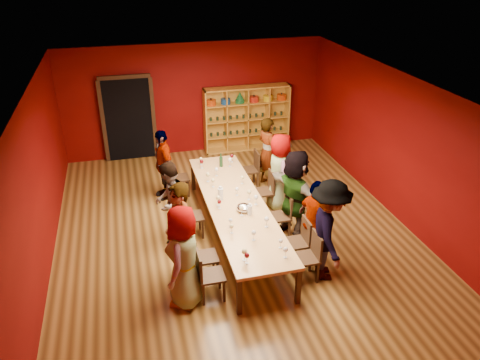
# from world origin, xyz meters

# --- Properties ---
(room_shell) EXTENTS (7.10, 9.10, 3.04)m
(room_shell) POSITION_xyz_m (0.00, 0.00, 1.50)
(room_shell) COLOR brown
(room_shell) RESTS_ON ground
(tasting_table) EXTENTS (1.10, 4.50, 0.75)m
(tasting_table) POSITION_xyz_m (0.00, 0.00, 0.70)
(tasting_table) COLOR tan
(tasting_table) RESTS_ON ground
(doorway) EXTENTS (1.40, 0.17, 2.30)m
(doorway) POSITION_xyz_m (-1.80, 4.43, 1.12)
(doorway) COLOR black
(doorway) RESTS_ON ground
(shelving_unit) EXTENTS (2.40, 0.40, 1.80)m
(shelving_unit) POSITION_xyz_m (1.40, 4.32, 0.98)
(shelving_unit) COLOR gold
(shelving_unit) RESTS_ON ground
(chair_person_left_0) EXTENTS (0.42, 0.42, 0.89)m
(chair_person_left_0) POSITION_xyz_m (-0.91, -1.67, 0.50)
(chair_person_left_0) COLOR black
(chair_person_left_0) RESTS_ON ground
(person_left_0) EXTENTS (0.79, 0.98, 1.76)m
(person_left_0) POSITION_xyz_m (-1.26, -1.67, 0.88)
(person_left_0) COLOR #5787B4
(person_left_0) RESTS_ON ground
(chair_person_left_1) EXTENTS (0.42, 0.42, 0.89)m
(chair_person_left_1) POSITION_xyz_m (-0.91, -1.15, 0.50)
(chair_person_left_1) COLOR black
(chair_person_left_1) RESTS_ON ground
(person_left_1) EXTENTS (0.57, 0.74, 1.90)m
(person_left_1) POSITION_xyz_m (-1.25, -1.15, 0.95)
(person_left_1) COLOR silver
(person_left_1) RESTS_ON ground
(chair_person_left_2) EXTENTS (0.42, 0.42, 0.89)m
(chair_person_left_2) POSITION_xyz_m (-0.91, 0.23, 0.50)
(chair_person_left_2) COLOR black
(chair_person_left_2) RESTS_ON ground
(person_left_2) EXTENTS (0.69, 0.90, 1.64)m
(person_left_2) POSITION_xyz_m (-1.26, 0.23, 0.82)
(person_left_2) COLOR #BC7E8C
(person_left_2) RESTS_ON ground
(chair_person_left_4) EXTENTS (0.42, 0.42, 0.89)m
(chair_person_left_4) POSITION_xyz_m (-0.91, 2.00, 0.50)
(chair_person_left_4) COLOR black
(chair_person_left_4) RESTS_ON ground
(person_left_4) EXTENTS (0.65, 1.03, 1.63)m
(person_left_4) POSITION_xyz_m (-1.18, 2.00, 0.82)
(person_left_4) COLOR #141C37
(person_left_4) RESTS_ON ground
(chair_person_right_0) EXTENTS (0.42, 0.42, 0.89)m
(chair_person_right_0) POSITION_xyz_m (0.91, -1.61, 0.50)
(chair_person_right_0) COLOR black
(chair_person_right_0) RESTS_ON ground
(person_right_0) EXTENTS (0.75, 1.28, 1.86)m
(person_right_0) POSITION_xyz_m (1.22, -1.61, 0.93)
(person_right_0) COLOR #131834
(person_right_0) RESTS_ON ground
(chair_person_right_1) EXTENTS (0.42, 0.42, 0.89)m
(chair_person_right_1) POSITION_xyz_m (0.91, -1.14, 0.50)
(chair_person_right_1) COLOR black
(chair_person_right_1) RESTS_ON ground
(person_right_1) EXTENTS (0.58, 1.01, 1.62)m
(person_right_1) POSITION_xyz_m (1.17, -1.14, 0.81)
(person_right_1) COLOR #141A38
(person_right_1) RESTS_ON ground
(chair_person_right_2) EXTENTS (0.42, 0.42, 0.89)m
(chair_person_right_2) POSITION_xyz_m (0.91, -0.20, 0.50)
(chair_person_right_2) COLOR black
(chair_person_right_2) RESTS_ON ground
(person_right_2) EXTENTS (1.08, 1.73, 1.81)m
(person_right_2) POSITION_xyz_m (1.15, -0.20, 0.90)
(person_right_2) COLOR #141B37
(person_right_2) RESTS_ON ground
(chair_person_right_3) EXTENTS (0.42, 0.42, 0.89)m
(chair_person_right_3) POSITION_xyz_m (0.91, 0.86, 0.50)
(chair_person_right_3) COLOR black
(chair_person_right_3) RESTS_ON ground
(person_right_3) EXTENTS (0.57, 0.90, 1.73)m
(person_right_3) POSITION_xyz_m (1.20, 0.86, 0.86)
(person_right_3) COLOR silver
(person_right_3) RESTS_ON ground
(chair_person_right_4) EXTENTS (0.42, 0.42, 0.89)m
(chair_person_right_4) POSITION_xyz_m (0.91, 2.00, 0.50)
(chair_person_right_4) COLOR black
(chair_person_right_4) RESTS_ON ground
(person_right_4) EXTENTS (0.63, 0.73, 1.70)m
(person_right_4) POSITION_xyz_m (1.27, 2.00, 0.85)
(person_right_4) COLOR tan
(person_right_4) RESTS_ON ground
(wine_glass_0) EXTENTS (0.07, 0.07, 0.18)m
(wine_glass_0) POSITION_xyz_m (-0.30, -0.82, 0.88)
(wine_glass_0) COLOR silver
(wine_glass_0) RESTS_ON tasting_table
(wine_glass_1) EXTENTS (0.09, 0.09, 0.22)m
(wine_glass_1) POSITION_xyz_m (0.28, 0.06, 0.91)
(wine_glass_1) COLOR silver
(wine_glass_1) RESTS_ON tasting_table
(wine_glass_2) EXTENTS (0.08, 0.08, 0.20)m
(wine_glass_2) POSITION_xyz_m (-0.11, 1.26, 0.90)
(wine_glass_2) COLOR silver
(wine_glass_2) RESTS_ON tasting_table
(wine_glass_3) EXTENTS (0.08, 0.08, 0.20)m
(wine_glass_3) POSITION_xyz_m (-0.30, -1.91, 0.89)
(wine_glass_3) COLOR silver
(wine_glass_3) RESTS_ON tasting_table
(wine_glass_4) EXTENTS (0.09, 0.09, 0.22)m
(wine_glass_4) POSITION_xyz_m (-0.31, -1.81, 0.91)
(wine_glass_4) COLOR silver
(wine_glass_4) RESTS_ON tasting_table
(wine_glass_5) EXTENTS (0.09, 0.09, 0.21)m
(wine_glass_5) POSITION_xyz_m (0.32, -0.98, 0.91)
(wine_glass_5) COLOR silver
(wine_glass_5) RESTS_ON tasting_table
(wine_glass_6) EXTENTS (0.08, 0.08, 0.19)m
(wine_glass_6) POSITION_xyz_m (-0.35, -0.13, 0.89)
(wine_glass_6) COLOR silver
(wine_glass_6) RESTS_ON tasting_table
(wine_glass_7) EXTENTS (0.09, 0.09, 0.21)m
(wine_glass_7) POSITION_xyz_m (-0.35, 1.72, 0.90)
(wine_glass_7) COLOR silver
(wine_glass_7) RESTS_ON tasting_table
(wine_glass_8) EXTENTS (0.09, 0.09, 0.21)m
(wine_glass_8) POSITION_xyz_m (0.36, -0.16, 0.91)
(wine_glass_8) COLOR silver
(wine_glass_8) RESTS_ON tasting_table
(wine_glass_9) EXTENTS (0.08, 0.08, 0.19)m
(wine_glass_9) POSITION_xyz_m (-0.29, 0.77, 0.89)
(wine_glass_9) COLOR silver
(wine_glass_9) RESTS_ON tasting_table
(wine_glass_10) EXTENTS (0.08, 0.08, 0.20)m
(wine_glass_10) POSITION_xyz_m (0.34, -1.92, 0.90)
(wine_glass_10) COLOR silver
(wine_glass_10) RESTS_ON tasting_table
(wine_glass_11) EXTENTS (0.09, 0.09, 0.22)m
(wine_glass_11) POSITION_xyz_m (-0.34, 1.03, 0.91)
(wine_glass_11) COLOR silver
(wine_glass_11) RESTS_ON tasting_table
(wine_glass_12) EXTENTS (0.08, 0.08, 0.20)m
(wine_glass_12) POSITION_xyz_m (-0.02, -1.32, 0.90)
(wine_glass_12) COLOR silver
(wine_glass_12) RESTS_ON tasting_table
(wine_glass_13) EXTENTS (0.08, 0.08, 0.20)m
(wine_glass_13) POSITION_xyz_m (0.38, 1.87, 0.90)
(wine_glass_13) COLOR silver
(wine_glass_13) RESTS_ON tasting_table
(wine_glass_14) EXTENTS (0.07, 0.07, 0.18)m
(wine_glass_14) POSITION_xyz_m (0.35, -1.64, 0.88)
(wine_glass_14) COLOR silver
(wine_glass_14) RESTS_ON tasting_table
(wine_glass_15) EXTENTS (0.07, 0.07, 0.18)m
(wine_glass_15) POSITION_xyz_m (-0.33, 1.91, 0.88)
(wine_glass_15) COLOR silver
(wine_glass_15) RESTS_ON tasting_table
(wine_glass_16) EXTENTS (0.07, 0.07, 0.19)m
(wine_glass_16) POSITION_xyz_m (0.10, 0.29, 0.88)
(wine_glass_16) COLOR silver
(wine_glass_16) RESTS_ON tasting_table
(wine_glass_17) EXTENTS (0.09, 0.09, 0.22)m
(wine_glass_17) POSITION_xyz_m (0.29, 1.65, 0.91)
(wine_glass_17) COLOR silver
(wine_glass_17) RESTS_ON tasting_table
(wine_glass_18) EXTENTS (0.07, 0.07, 0.18)m
(wine_glass_18) POSITION_xyz_m (-0.33, -1.01, 0.88)
(wine_glass_18) COLOR silver
(wine_glass_18) RESTS_ON tasting_table
(wine_glass_19) EXTENTS (0.08, 0.08, 0.21)m
(wine_glass_19) POSITION_xyz_m (-0.01, -0.48, 0.90)
(wine_glass_19) COLOR silver
(wine_glass_19) RESTS_ON tasting_table
(wine_glass_20) EXTENTS (0.09, 0.09, 0.22)m
(wine_glass_20) POSITION_xyz_m (-0.35, -0.01, 0.91)
(wine_glass_20) COLOR silver
(wine_glass_20) RESTS_ON tasting_table
(wine_glass_21) EXTENTS (0.08, 0.08, 0.19)m
(wine_glass_21) POSITION_xyz_m (0.33, 0.76, 0.89)
(wine_glass_21) COLOR silver
(wine_glass_21) RESTS_ON tasting_table
(spittoon_bowl) EXTENTS (0.29, 0.29, 0.16)m
(spittoon_bowl) POSITION_xyz_m (0.08, -0.33, 0.82)
(spittoon_bowl) COLOR silver
(spittoon_bowl) RESTS_ON tasting_table
(carafe_a) EXTENTS (0.14, 0.14, 0.28)m
(carafe_a) POSITION_xyz_m (-0.25, 0.22, 0.88)
(carafe_a) COLOR silver
(carafe_a) RESTS_ON tasting_table
(carafe_b) EXTENTS (0.11, 0.11, 0.23)m
(carafe_b) POSITION_xyz_m (0.15, -0.48, 0.85)
(carafe_b) COLOR silver
(carafe_b) RESTS_ON tasting_table
(wine_bottle) EXTENTS (0.10, 0.10, 0.32)m
(wine_bottle) POSITION_xyz_m (0.09, 1.70, 0.87)
(wine_bottle) COLOR #13361A
(wine_bottle) RESTS_ON tasting_table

